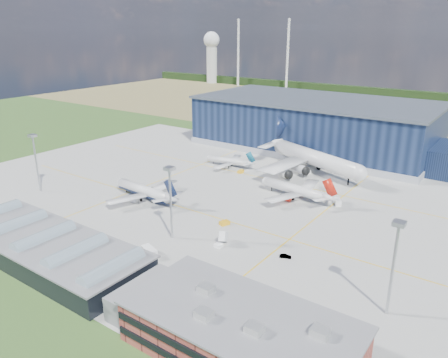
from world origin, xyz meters
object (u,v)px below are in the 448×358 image
ops_building (240,334)px  airliner_navy (143,185)px  airliner_widebody (316,150)px  gse_van_a (149,252)px  light_mast_east (395,253)px  gse_cart_b (307,172)px  light_mast_west (35,154)px  gse_van_b (338,202)px  airliner_regional (228,158)px  car_b (285,256)px  light_mast_center (170,191)px  gse_tug_b (225,223)px  hangar (320,127)px  gse_tug_c (241,172)px  airliner_red (295,184)px  car_a (175,280)px  airstair (223,239)px

ops_building → airliner_navy: bearing=147.5°
airliner_widebody → gse_van_a: 97.74m
light_mast_east → gse_cart_b: (-58.62, 81.84, -14.72)m
light_mast_west → gse_van_a: 74.59m
gse_van_b → gse_cart_b: bearing=102.0°
light_mast_west → gse_van_a: bearing=-9.5°
airliner_regional → car_b: bearing=127.0°
light_mast_center → gse_tug_b: 23.81m
light_mast_west → airliner_navy: 44.61m
ops_building → airliner_regional: 123.75m
light_mast_center → airliner_widebody: (8.74, 85.00, -5.20)m
airliner_regional → gse_van_a: airliner_regional is taller
hangar → airliner_regional: hangar is taller
gse_tug_b → gse_tug_c: 54.57m
airliner_regional → airliner_navy: bearing=78.6°
airliner_red → gse_tug_b: airliner_red is taller
hangar → gse_tug_c: size_ratio=48.30×
hangar → car_a: (24.48, -142.80, -10.99)m
gse_van_a → hangar: bearing=22.3°
gse_van_b → airstair: bearing=-139.5°
light_mast_west → light_mast_center: same height
gse_tug_c → airliner_red: bearing=-25.6°
airliner_red → airstair: 46.12m
light_mast_west → car_a: (87.29, -18.00, -14.80)m
gse_van_b → airstair: size_ratio=0.97×
light_mast_west → airliner_regional: 82.46m
airliner_regional → car_a: (45.18, -88.00, -3.53)m
light_mast_west → airliner_regional: size_ratio=0.90×
gse_tug_c → light_mast_center: bearing=-78.5°
light_mast_west → gse_van_a: light_mast_west is taller
light_mast_west → hangar: bearing=63.3°
airliner_navy → light_mast_east: bearing=173.5°
light_mast_center → airstair: bearing=21.8°
airliner_red → car_a: bearing=98.4°
gse_van_a → car_a: size_ratio=1.55×
ops_building → airliner_red: (-29.77, 82.00, 0.67)m
light_mast_east → hangar: bearing=120.0°
airliner_navy → gse_cart_b: (36.79, 63.84, -4.79)m
light_mast_center → gse_tug_c: (-17.80, 65.27, -14.78)m
gse_cart_b → gse_van_a: bearing=-172.7°
light_mast_east → gse_tug_b: bearing=163.4°
light_mast_east → airliner_regional: light_mast_east is taller
gse_tug_c → airliner_widebody: bearing=32.9°
gse_van_b → airstair: 51.77m
light_mast_west → gse_tug_c: 84.87m
gse_van_b → car_a: (-14.06, -73.20, -0.41)m
car_a → ops_building: bearing=-129.7°
light_mast_west → airliner_widebody: (78.74, 85.00, -5.20)m
car_b → gse_tug_c: bearing=19.8°
hangar → ops_building: hangar is taller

